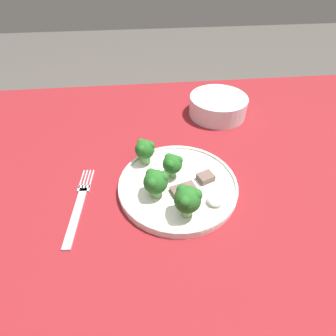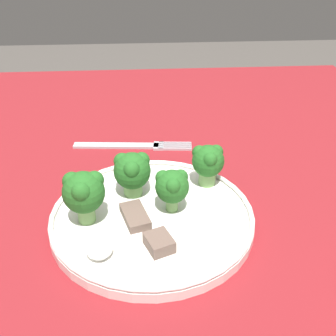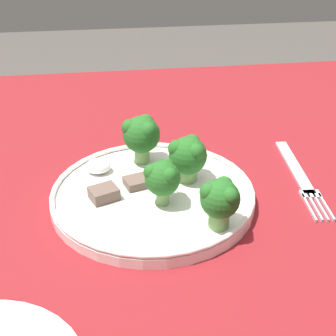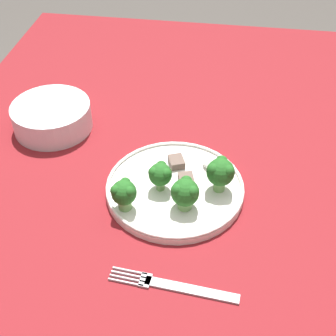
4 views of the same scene
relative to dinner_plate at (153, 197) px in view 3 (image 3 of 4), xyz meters
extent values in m
cube|color=maroon|center=(0.04, 0.00, -0.02)|extent=(1.28, 0.97, 0.03)
cylinder|color=white|center=(0.00, 0.00, 0.00)|extent=(0.24, 0.24, 0.01)
torus|color=white|center=(0.00, 0.00, 0.01)|extent=(0.24, 0.24, 0.01)
cube|color=#B2B2B7|center=(-0.19, -0.06, -0.01)|extent=(0.03, 0.14, 0.00)
cube|color=#B2B2B7|center=(-0.19, 0.01, -0.01)|extent=(0.03, 0.02, 0.00)
cube|color=#B2B2B7|center=(-0.18, 0.04, -0.01)|extent=(0.01, 0.05, 0.00)
cube|color=#B2B2B7|center=(-0.18, 0.04, -0.01)|extent=(0.01, 0.05, 0.00)
cube|color=#B2B2B7|center=(-0.19, 0.04, -0.01)|extent=(0.01, 0.05, 0.00)
cube|color=#B2B2B7|center=(-0.20, 0.04, -0.01)|extent=(0.01, 0.05, 0.00)
cylinder|color=#709E56|center=(-0.05, -0.03, 0.01)|extent=(0.02, 0.02, 0.02)
sphere|color=#215B1E|center=(-0.05, -0.03, 0.04)|extent=(0.05, 0.05, 0.05)
sphere|color=#215B1E|center=(-0.03, -0.03, 0.05)|extent=(0.02, 0.02, 0.02)
sphere|color=#215B1E|center=(-0.05, -0.02, 0.05)|extent=(0.02, 0.02, 0.02)
sphere|color=#215B1E|center=(-0.05, -0.04, 0.05)|extent=(0.02, 0.02, 0.02)
cylinder|color=#709E56|center=(-0.01, 0.02, 0.01)|extent=(0.01, 0.01, 0.02)
sphere|color=#215B1E|center=(-0.01, 0.02, 0.04)|extent=(0.04, 0.04, 0.04)
sphere|color=#215B1E|center=(0.00, 0.02, 0.04)|extent=(0.02, 0.02, 0.02)
sphere|color=#215B1E|center=(-0.01, 0.03, 0.04)|extent=(0.02, 0.02, 0.02)
sphere|color=#215B1E|center=(-0.01, 0.01, 0.04)|extent=(0.02, 0.02, 0.02)
cylinder|color=#709E56|center=(0.01, -0.08, 0.01)|extent=(0.02, 0.02, 0.02)
sphere|color=#215B1E|center=(0.01, -0.08, 0.04)|extent=(0.05, 0.05, 0.05)
sphere|color=#215B1E|center=(0.02, -0.08, 0.05)|extent=(0.02, 0.02, 0.02)
sphere|color=#215B1E|center=(0.00, -0.07, 0.05)|extent=(0.02, 0.02, 0.02)
sphere|color=#215B1E|center=(0.00, -0.09, 0.05)|extent=(0.02, 0.02, 0.02)
cylinder|color=#709E56|center=(-0.06, 0.07, 0.01)|extent=(0.02, 0.02, 0.02)
sphere|color=#215B1E|center=(-0.06, 0.07, 0.04)|extent=(0.04, 0.04, 0.04)
sphere|color=#215B1E|center=(-0.05, 0.07, 0.05)|extent=(0.02, 0.02, 0.02)
sphere|color=#215B1E|center=(-0.07, 0.08, 0.05)|extent=(0.02, 0.02, 0.02)
sphere|color=#215B1E|center=(-0.07, 0.06, 0.05)|extent=(0.02, 0.02, 0.02)
cube|color=brown|center=(0.06, 0.00, 0.01)|extent=(0.04, 0.03, 0.01)
cube|color=brown|center=(0.01, -0.02, 0.01)|extent=(0.05, 0.04, 0.01)
ellipsoid|color=white|center=(0.06, -0.06, 0.01)|extent=(0.03, 0.03, 0.02)
camera|label=1|loc=(-0.06, -0.36, 0.38)|focal=28.00mm
camera|label=2|loc=(0.37, -0.01, 0.29)|focal=42.00mm
camera|label=3|loc=(0.05, 0.45, 0.30)|focal=50.00mm
camera|label=4|loc=(-0.57, -0.08, 0.56)|focal=50.00mm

